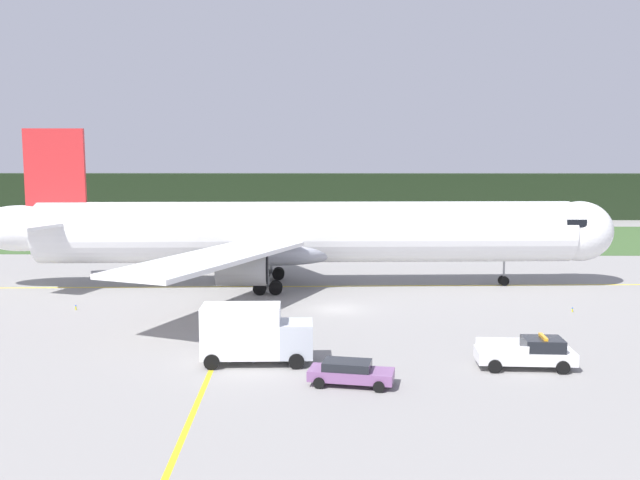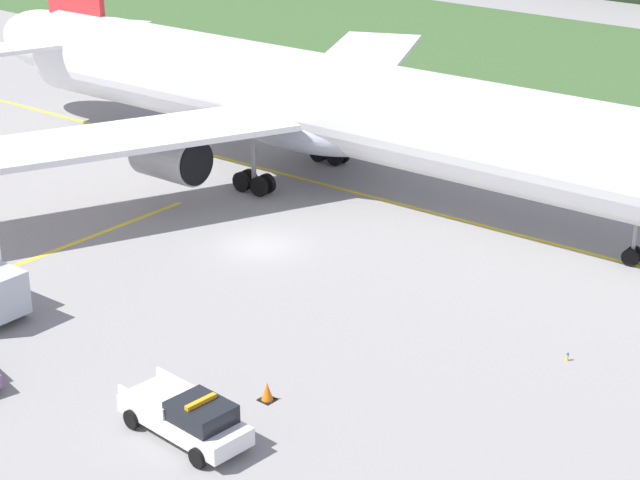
% 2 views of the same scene
% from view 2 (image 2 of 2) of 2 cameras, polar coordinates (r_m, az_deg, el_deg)
% --- Properties ---
extents(ground, '(320.00, 320.00, 0.00)m').
position_cam_2_polar(ground, '(57.67, -3.12, -0.31)').
color(ground, gray).
extents(taxiway_centerline_main, '(78.71, 3.86, 0.01)m').
position_cam_2_polar(taxiway_centerline_main, '(66.15, 0.93, 2.73)').
color(taxiway_centerline_main, yellow).
rests_on(taxiway_centerline_main, ground).
extents(airliner, '(59.85, 44.17, 14.68)m').
position_cam_2_polar(airliner, '(64.97, 0.58, 6.98)').
color(airliner, white).
rests_on(airliner, ground).
extents(ops_pickup_truck, '(5.58, 2.41, 1.94)m').
position_cam_2_polar(ops_pickup_truck, '(40.84, -6.89, -9.14)').
color(ops_pickup_truck, silver).
rests_on(ops_pickup_truck, ground).
extents(apron_cone, '(0.62, 0.62, 0.77)m').
position_cam_2_polar(apron_cone, '(43.24, -2.77, -7.89)').
color(apron_cone, black).
rests_on(apron_cone, ground).
extents(taxiway_edge_light_east, '(0.12, 0.12, 0.37)m').
position_cam_2_polar(taxiway_edge_light_east, '(47.27, 12.76, -5.92)').
color(taxiway_edge_light_east, yellow).
rests_on(taxiway_edge_light_east, ground).
extents(taxiway_edge_light_west, '(0.12, 0.12, 0.41)m').
position_cam_2_polar(taxiway_edge_light_west, '(72.38, -15.50, 3.82)').
color(taxiway_edge_light_west, yellow).
rests_on(taxiway_edge_light_west, ground).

